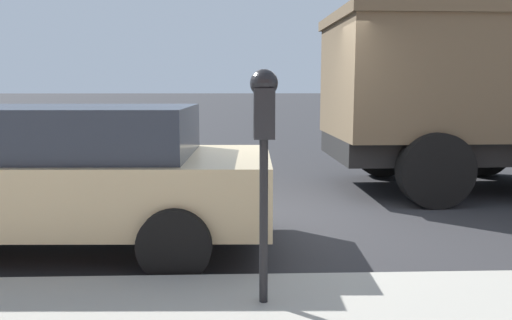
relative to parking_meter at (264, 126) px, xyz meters
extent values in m
plane|color=#2B2B2D|center=(2.73, -0.29, -1.39)|extent=(220.00, 220.00, 0.00)
cylinder|color=black|center=(0.00, 0.00, -0.67)|extent=(0.06, 0.06, 1.18)
cube|color=black|center=(0.00, 0.00, 0.09)|extent=(0.20, 0.14, 0.34)
sphere|color=black|center=(0.00, 0.00, 0.29)|extent=(0.19, 0.19, 0.19)
cube|color=#19389E|center=(0.11, 0.00, 0.05)|extent=(0.01, 0.11, 0.12)
cube|color=black|center=(0.11, 0.00, 0.16)|extent=(0.01, 0.10, 0.08)
cube|color=tan|center=(1.66, 2.05, -0.74)|extent=(1.90, 4.45, 0.65)
cube|color=#232833|center=(1.66, 1.88, -0.17)|extent=(1.62, 2.51, 0.49)
cylinder|color=black|center=(0.74, 0.72, -1.07)|extent=(0.24, 0.65, 0.64)
cylinder|color=black|center=(2.50, 0.66, -1.07)|extent=(0.24, 0.65, 0.64)
cube|color=brown|center=(4.48, -3.74, 0.36)|extent=(2.52, 4.83, 1.75)
cube|color=brown|center=(4.48, -3.74, 1.31)|extent=(2.62, 4.93, 0.16)
cylinder|color=black|center=(5.70, -4.41, -0.87)|extent=(0.32, 1.05, 1.04)
cylinder|color=black|center=(5.67, -2.48, -0.87)|extent=(0.32, 1.05, 1.04)
cylinder|color=black|center=(3.24, -2.52, -0.87)|extent=(0.32, 1.05, 1.04)
camera|label=1|loc=(-3.39, 0.18, 0.27)|focal=35.00mm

